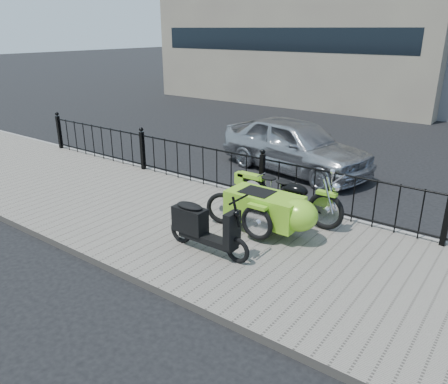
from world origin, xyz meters
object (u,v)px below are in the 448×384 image
Objects in this scene: spare_tire at (222,208)px; sedan_car at (295,145)px; scooter at (202,227)px; motorcycle_sidecar at (277,207)px.

sedan_car is (-0.59, 3.91, 0.27)m from spare_tire.
spare_tire is 3.97m from sedan_car.
scooter is 0.39× the size of sedan_car.
motorcycle_sidecar is at bearing 64.11° from scooter.
sedan_car is at bearing 98.61° from spare_tire.
motorcycle_sidecar is 0.56× the size of sedan_car.
scooter is 1.07m from spare_tire.
scooter is (-0.62, -1.28, -0.06)m from motorcycle_sidecar.
scooter is 5.01m from sedan_car.
scooter is 2.61× the size of spare_tire.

